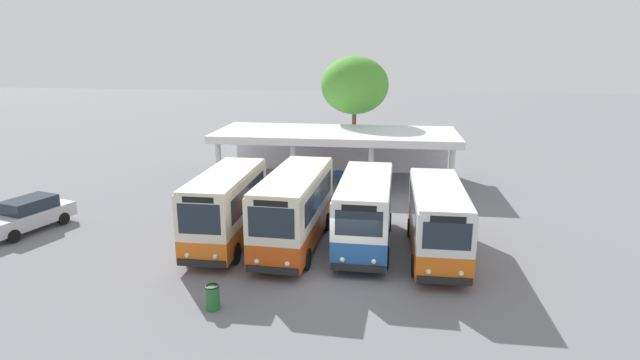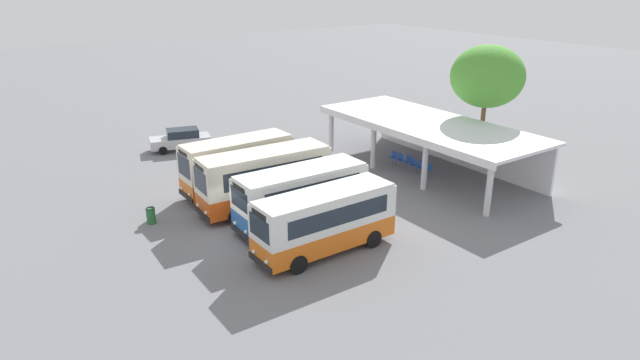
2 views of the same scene
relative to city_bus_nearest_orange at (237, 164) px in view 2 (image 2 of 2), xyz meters
The scene contains 15 objects.
ground_plane 6.67m from the city_bus_nearest_orange, 26.91° to the right, with size 180.00×180.00×0.00m, color slate.
city_bus_nearest_orange is the anchor object (origin of this frame).
city_bus_second_in_row 3.13m from the city_bus_nearest_orange, ahead, with size 2.61×7.77×3.43m.
city_bus_middle_cream 6.28m from the city_bus_nearest_orange, ahead, with size 2.46×7.30×3.19m.
city_bus_fourth_amber 9.39m from the city_bus_nearest_orange, ahead, with size 2.25×7.24×3.11m.
parked_car_flank 10.39m from the city_bus_nearest_orange, behind, with size 2.89×4.76×1.62m.
terminal_canopy 13.60m from the city_bus_nearest_orange, 74.07° to the left, with size 16.05×6.39×3.40m.
waiting_chair_end_by_column 11.71m from the city_bus_nearest_orange, 83.33° to the left, with size 0.45×0.45×0.86m.
waiting_chair_second_from_end 11.81m from the city_bus_nearest_orange, 80.13° to the left, with size 0.45×0.45×0.86m.
waiting_chair_middle_seat 12.02m from the city_bus_nearest_orange, 77.08° to the left, with size 0.45×0.45×0.86m.
waiting_chair_fourth_seat 12.14m from the city_bus_nearest_orange, 73.98° to the left, with size 0.45×0.45×0.86m.
waiting_chair_fifth_seat 12.35m from the city_bus_nearest_orange, 71.03° to the left, with size 0.45×0.45×0.86m.
waiting_chair_far_end_seat 12.59m from the city_bus_nearest_orange, 68.20° to the left, with size 0.45×0.45×0.86m.
roadside_tree_behind_canopy 17.92m from the city_bus_nearest_orange, 74.57° to the left, with size 4.99×4.99×8.25m.
litter_bin_apron 6.28m from the city_bus_nearest_orange, 77.16° to the right, with size 0.49×0.49×0.90m.
Camera 2 is at (23.17, -11.16, 12.76)m, focal length 31.00 mm.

